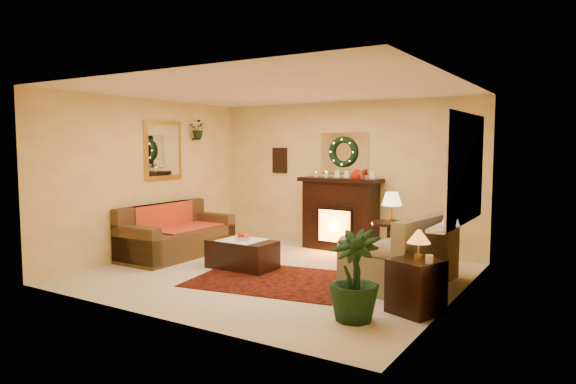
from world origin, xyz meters
The scene contains 31 objects.
floor centered at (0.00, 0.00, 0.00)m, with size 5.00×5.00×0.00m, color beige.
ceiling centered at (0.00, 0.00, 2.60)m, with size 5.00×5.00×0.00m, color white.
wall_back centered at (0.00, 2.25, 1.30)m, with size 5.00×5.00×0.00m, color #EFD88C.
wall_front centered at (0.00, -2.25, 1.30)m, with size 5.00×5.00×0.00m, color #EFD88C.
wall_left centered at (-2.50, 0.00, 1.30)m, with size 4.50×4.50×0.00m, color #EFD88C.
wall_right centered at (2.50, 0.00, 1.30)m, with size 4.50×4.50×0.00m, color #EFD88C.
area_rug centered at (0.18, -0.30, 0.01)m, with size 2.13×1.60×0.01m, color maroon.
sofa centered at (-2.04, 0.16, 0.43)m, with size 0.88×1.99×0.86m, color brown.
red_throw centered at (-2.09, 0.35, 0.46)m, with size 0.81×1.31×0.02m, color red.
fireplace centered at (0.04, 2.03, 0.55)m, with size 1.31×0.41×1.20m, color black.
poinsettia centered at (0.36, 2.02, 1.30)m, with size 0.24×0.24×0.24m, color #A80D04.
mantel_candle_a centered at (-0.45, 2.04, 1.26)m, with size 0.06×0.06×0.18m, color white.
mantel_candle_b centered at (-0.20, 1.97, 1.26)m, with size 0.07×0.07×0.20m, color #F6E5CA.
mantel_mirror centered at (0.00, 2.23, 1.70)m, with size 0.92×0.02×0.72m, color white.
wreath centered at (0.00, 2.19, 1.72)m, with size 0.55×0.55×0.11m, color #194719.
wall_art centered at (-1.35, 2.23, 1.55)m, with size 0.32×0.03×0.48m, color #381E11.
gold_mirror centered at (-2.48, 0.30, 1.75)m, with size 0.03×0.84×1.00m, color gold.
hanging_plant centered at (-2.34, 1.05, 1.97)m, with size 0.33×0.28×0.36m, color #194719.
loveseat centered at (1.70, 0.44, 0.42)m, with size 0.94×1.62×0.94m, color gray.
window_frame centered at (2.48, 0.55, 1.55)m, with size 0.03×1.86×1.36m, color white.
window_glass centered at (2.47, 0.55, 1.55)m, with size 0.02×1.70×1.22m, color black.
window_sill centered at (2.38, 0.55, 0.87)m, with size 0.22×1.86×0.04m, color white.
mini_tree centered at (2.42, 0.12, 1.04)m, with size 0.22×0.22×0.33m, color silver.
sill_plant centered at (2.41, 1.28, 1.08)m, with size 0.29×0.23×0.52m, color #183E15.
side_table_round centered at (1.24, 1.23, 0.33)m, with size 0.53×0.53×0.69m, color black.
lamp_cream centered at (1.27, 1.26, 0.88)m, with size 0.30×0.30×0.46m, color #FFD5A6.
end_table_square centered at (2.26, -0.64, 0.27)m, with size 0.48×0.48×0.59m, color #35170E.
lamp_tiffany centered at (2.28, -0.64, 0.74)m, with size 0.25×0.25×0.37m, color gold.
coffee_table centered at (-0.59, 0.01, 0.21)m, with size 1.01×0.55×0.42m, color black.
fruit_bowl centered at (-0.57, 0.00, 0.45)m, with size 0.24×0.24×0.06m, color silver.
floor_palm centered at (1.79, -1.22, 0.45)m, with size 1.60×1.60×2.86m, color #194A19.
Camera 1 is at (3.96, -6.04, 1.83)m, focal length 32.00 mm.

